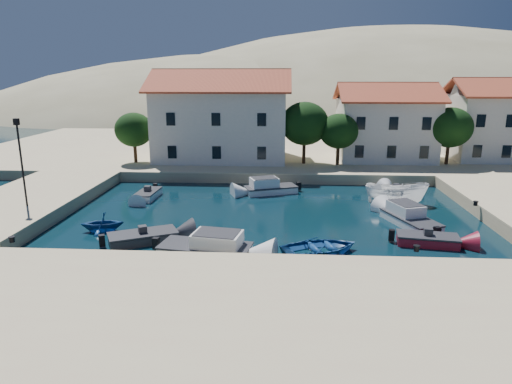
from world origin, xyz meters
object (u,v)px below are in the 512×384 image
cabin_cruiser_south (205,247)px  boat_east (396,203)px  rowboat_south (320,253)px  building_mid (385,121)px  building_left (222,114)px  building_right (493,118)px  cabin_cruiser_east (411,219)px  lamppost (21,154)px

cabin_cruiser_south → boat_east: size_ratio=1.12×
cabin_cruiser_south → rowboat_south: (6.64, 0.70, -0.48)m
building_mid → boat_east: size_ratio=2.11×
building_left → building_mid: building_left is taller
building_right → boat_east: size_ratio=1.90×
building_mid → building_right: (12.00, 1.00, 0.25)m
cabin_cruiser_east → rowboat_south: bearing=110.4°
lamppost → cabin_cruiser_south: (13.92, -5.98, -4.28)m
boat_east → cabin_cruiser_south: bearing=137.2°
rowboat_south → building_mid: bearing=-39.1°
building_right → cabin_cruiser_south: building_right is taller
cabin_cruiser_east → lamppost: bearing=71.1°
rowboat_south → building_right: bearing=-57.8°
building_mid → lamppost: 36.21m
boat_east → building_right: bearing=-34.7°
cabin_cruiser_south → boat_east: cabin_cruiser_south is taller
building_left → building_mid: 18.04m
cabin_cruiser_east → building_mid: bearing=-25.8°
cabin_cruiser_south → building_right: bearing=55.0°
building_mid → boat_east: bearing=-97.5°
building_mid → cabin_cruiser_east: size_ratio=2.00×
building_mid → cabin_cruiser_south: building_mid is taller
lamppost → building_left: bearing=60.1°
cabin_cruiser_south → rowboat_south: cabin_cruiser_south is taller
building_mid → lamppost: building_mid is taller
building_right → cabin_cruiser_east: (-14.30, -21.74, -5.00)m
building_left → boat_east: 22.19m
building_right → cabin_cruiser_east: 26.49m
cabin_cruiser_south → building_mid: bearing=69.6°
rowboat_south → boat_east: 13.11m
cabin_cruiser_south → rowboat_south: 6.69m
cabin_cruiser_east → boat_east: 5.60m
lamppost → building_mid: bearing=35.4°
building_left → building_mid: size_ratio=1.40×
lamppost → rowboat_south: 21.76m
building_right → lamppost: building_right is taller
building_mid → cabin_cruiser_south: bearing=-120.0°
building_mid → cabin_cruiser_east: building_mid is taller
building_left → rowboat_south: (9.07, -25.28, -5.94)m
building_left → cabin_cruiser_east: 25.80m
lamppost → cabin_cruiser_east: lamppost is taller
building_left → rowboat_south: size_ratio=3.20×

